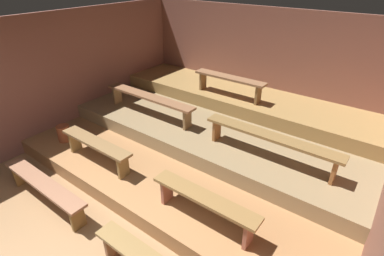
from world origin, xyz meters
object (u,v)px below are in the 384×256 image
Objects in this scene: bench_floor_left at (44,186)px; bench_middle_left at (149,99)px; pail_lower at (64,133)px; bench_lower_right at (204,201)px; bench_lower_left at (96,146)px; bench_middle_right at (270,139)px; bench_upper_center at (229,81)px.

bench_middle_left is at bearing 93.16° from bench_floor_left.
pail_lower is at bearing -122.99° from bench_middle_left.
bench_lower_right reaches higher than bench_floor_left.
bench_lower_left is 1.12m from pail_lower.
bench_middle_left is at bearing 97.77° from bench_lower_left.
bench_middle_left is (-0.20, 1.47, 0.28)m from bench_lower_left.
bench_lower_right is (2.24, 0.93, 0.26)m from bench_floor_left.
bench_floor_left is at bearing -135.47° from bench_middle_right.
pail_lower is (-3.28, 0.07, -0.18)m from bench_lower_right.
bench_middle_right reaches higher than pail_lower.
bench_lower_right is 1.51m from bench_middle_right.
bench_upper_center is (-1.49, 1.26, 0.25)m from bench_middle_right.
bench_lower_left reaches higher than bench_floor_left.
bench_middle_right is at bearing 31.73° from bench_lower_left.
bench_lower_left reaches higher than pail_lower.
pail_lower is (-1.99, -2.66, -0.71)m from bench_upper_center.
bench_lower_left is 0.97× the size of bench_upper_center.
bench_middle_right is 3.78m from pail_lower.
bench_lower_left is at bearing -148.27° from bench_middle_right.
bench_upper_center reaches higher than bench_lower_right.
bench_lower_left is 1.00× the size of bench_lower_right.
bench_middle_right is (2.44, 2.40, 0.54)m from bench_floor_left.
bench_lower_right is at bearing -97.77° from bench_middle_right.
bench_upper_center is (-1.28, 2.73, 0.53)m from bench_lower_right.
bench_middle_right reaches higher than bench_floor_left.
bench_lower_left is at bearing -108.01° from bench_upper_center.
pail_lower is (-1.04, 1.00, 0.08)m from bench_floor_left.
bench_middle_left is 1.73m from pail_lower.
bench_upper_center is at bearing 49.22° from bench_middle_left.
bench_lower_left is at bearing 180.00° from bench_lower_right.
bench_middle_left reaches higher than bench_floor_left.
bench_lower_left is 2.80m from bench_middle_right.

